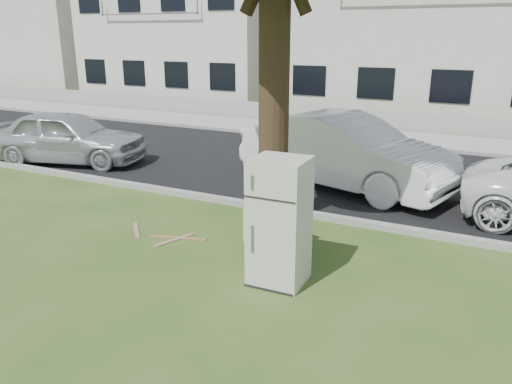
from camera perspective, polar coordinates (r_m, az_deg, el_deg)
The scene contains 16 objects.
ground at distance 7.85m, azimuth -0.96°, elevation -8.43°, with size 120.00×120.00×0.00m, color #314F1C.
road at distance 13.14m, azimuth 11.18°, elevation 2.12°, with size 120.00×7.00×0.01m, color black.
kerb_near at distance 9.91m, azimuth 5.58°, elevation -2.80°, with size 120.00×0.18×0.12m, color gray.
kerb_far at distance 16.50m, azimuth 14.55°, elevation 5.03°, with size 120.00×0.18×0.12m, color gray.
sidewalk at distance 17.89m, azimuth 15.56°, elevation 5.93°, with size 120.00×2.80×0.01m, color gray.
low_wall at distance 19.38m, azimuth 16.60°, elevation 7.74°, with size 120.00×0.15×0.70m, color gray.
townhouse_left at distance 28.23m, azimuth -6.56°, elevation 17.72°, with size 10.20×8.16×7.04m.
townhouse_center at distance 23.97m, azimuth 19.59°, elevation 17.37°, with size 11.22×8.16×7.44m.
filler_left at distance 38.00m, azimuth -24.87°, elevation 15.75°, with size 16.00×9.00×6.40m, color silver.
fridge at distance 7.04m, azimuth 2.69°, elevation -3.43°, with size 0.76×0.70×1.84m, color silver.
cabinet at distance 8.48m, azimuth 1.98°, elevation -3.82°, with size 0.88×0.55×0.69m, color silver.
plank_a at distance 8.94m, azimuth -8.89°, elevation -5.20°, with size 1.03×0.08×0.02m, color olive.
plank_b at distance 9.42m, azimuth -13.51°, elevation -4.27°, with size 0.79×0.08×0.02m, color #9E7152.
plank_c at distance 8.86m, azimuth -9.27°, elevation -5.42°, with size 0.81×0.09×0.02m, color #9D7357.
car_center at distance 11.75m, azimuth 10.06°, elevation 4.58°, with size 1.79×5.12×1.69m, color white.
car_left at distance 14.79m, azimuth -20.74°, elevation 5.93°, with size 1.72×4.28×1.46m, color #A9ABB0.
Camera 1 is at (3.26, -6.25, 3.45)m, focal length 35.00 mm.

